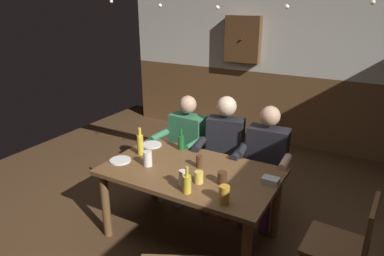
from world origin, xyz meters
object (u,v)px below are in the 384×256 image
at_px(chair_empty_near_left, 347,246).
at_px(table_candle, 221,192).
at_px(pint_glass_1, 225,195).
at_px(plate_1, 152,145).
at_px(condiment_caddy, 271,180).
at_px(bottle_0, 187,183).
at_px(bottle_2, 181,142).
at_px(pint_glass_0, 199,161).
at_px(person_1, 224,148).
at_px(person_2, 265,159).
at_px(wall_dart_cabinet, 243,39).
at_px(pint_glass_2, 148,159).
at_px(pint_glass_4, 183,178).
at_px(pint_glass_5, 222,178).
at_px(person_0, 184,142).
at_px(bottle_1, 140,144).
at_px(dining_table, 191,180).
at_px(pint_glass_3, 199,177).
at_px(plate_0, 120,160).

distance_m(chair_empty_near_left, table_candle, 1.01).
bearing_deg(pint_glass_1, chair_empty_near_left, 16.97).
distance_m(table_candle, plate_1, 1.21).
height_order(condiment_caddy, bottle_0, bottle_0).
relative_size(bottle_2, pint_glass_0, 1.91).
height_order(person_1, person_2, person_1).
xyz_separation_m(chair_empty_near_left, wall_dart_cabinet, (-1.98, 2.77, 1.13)).
height_order(pint_glass_2, pint_glass_4, pint_glass_2).
bearing_deg(pint_glass_5, person_1, 113.55).
relative_size(person_0, bottle_1, 4.19).
xyz_separation_m(condiment_caddy, wall_dart_cabinet, (-1.32, 2.57, 0.86)).
bearing_deg(person_0, bottle_1, 81.93).
relative_size(pint_glass_0, pint_glass_2, 0.81).
bearing_deg(person_0, dining_table, 128.11).
bearing_deg(pint_glass_3, pint_glass_2, 175.10).
height_order(table_candle, pint_glass_5, pint_glass_5).
relative_size(bottle_2, pint_glass_2, 1.55).
distance_m(person_2, chair_empty_near_left, 1.20).
bearing_deg(pint_glass_5, pint_glass_1, -61.96).
bearing_deg(bottle_0, pint_glass_1, 1.27).
xyz_separation_m(dining_table, chair_empty_near_left, (1.38, -0.08, -0.14)).
distance_m(dining_table, person_2, 0.84).
height_order(plate_1, wall_dart_cabinet, wall_dart_cabinet).
xyz_separation_m(pint_glass_2, wall_dart_cabinet, (-0.22, 2.81, 0.81)).
xyz_separation_m(dining_table, plate_1, (-0.64, 0.29, 0.11)).
bearing_deg(pint_glass_2, dining_table, 17.28).
bearing_deg(pint_glass_5, table_candle, -68.62).
relative_size(table_candle, pint_glass_2, 0.56).
relative_size(condiment_caddy, plate_0, 0.69).
distance_m(table_candle, plate_0, 1.12).
relative_size(chair_empty_near_left, pint_glass_0, 7.55).
xyz_separation_m(person_2, bottle_1, (-1.09, -0.64, 0.18)).
relative_size(person_2, chair_empty_near_left, 1.36).
height_order(plate_0, pint_glass_2, pint_glass_2).
bearing_deg(bottle_0, person_1, 98.46).
bearing_deg(dining_table, bottle_0, -64.39).
distance_m(pint_glass_2, pint_glass_3, 0.57).
bearing_deg(pint_glass_5, chair_empty_near_left, 0.34).
height_order(person_0, person_1, person_1).
height_order(plate_0, bottle_1, bottle_1).
bearing_deg(bottle_0, plate_0, 167.97).
xyz_separation_m(condiment_caddy, pint_glass_1, (-0.21, -0.47, 0.05)).
height_order(plate_0, pint_glass_1, pint_glass_1).
xyz_separation_m(plate_1, pint_glass_2, (0.25, -0.41, 0.06)).
distance_m(pint_glass_3, wall_dart_cabinet, 3.08).
bearing_deg(pint_glass_5, condiment_caddy, 30.54).
bearing_deg(plate_0, pint_glass_2, 10.33).
relative_size(person_2, pint_glass_1, 8.22).
height_order(table_candle, pint_glass_4, pint_glass_4).
distance_m(table_candle, pint_glass_1, 0.10).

